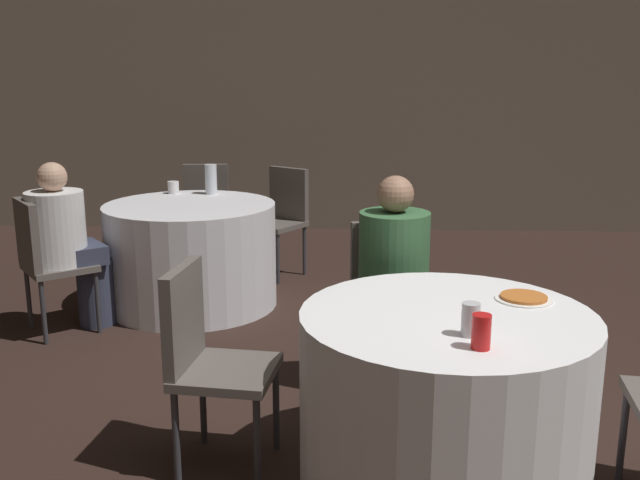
{
  "coord_description": "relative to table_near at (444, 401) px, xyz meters",
  "views": [
    {
      "loc": [
        -0.44,
        -2.54,
        1.67
      ],
      "look_at": [
        -0.6,
        0.9,
        0.84
      ],
      "focal_mm": 40.0,
      "sensor_mm": 36.0,
      "label": 1
    }
  ],
  "objects": [
    {
      "name": "soda_can_silver",
      "position": [
        0.05,
        -0.23,
        0.43
      ],
      "size": [
        0.07,
        0.07,
        0.12
      ],
      "color": "silver",
      "rests_on": "table_near"
    },
    {
      "name": "chair_near_north",
      "position": [
        -0.18,
        0.98,
        0.16
      ],
      "size": [
        0.46,
        0.47,
        0.88
      ],
      "rotation": [
        0.0,
        0.0,
        -2.96
      ],
      "color": "#59514C",
      "rests_on": "ground_plane"
    },
    {
      "name": "wall_back",
      "position": [
        0.06,
        4.87,
        1.03
      ],
      "size": [
        16.0,
        0.06,
        2.8
      ],
      "color": "#7A6B5B",
      "rests_on": "ground_plane"
    },
    {
      "name": "chair_near_west",
      "position": [
        -0.99,
        0.12,
        0.16
      ],
      "size": [
        0.45,
        0.44,
        0.88
      ],
      "rotation": [
        0.0,
        0.0,
        -1.69
      ],
      "color": "#59514C",
      "rests_on": "ground_plane"
    },
    {
      "name": "table_far",
      "position": [
        -1.53,
        2.26,
        0.0
      ],
      "size": [
        1.21,
        1.21,
        0.74
      ],
      "color": "silver",
      "rests_on": "ground_plane"
    },
    {
      "name": "table_near",
      "position": [
        0.0,
        0.0,
        0.0
      ],
      "size": [
        1.16,
        1.16,
        0.74
      ],
      "color": "white",
      "rests_on": "ground_plane"
    },
    {
      "name": "bottle_far",
      "position": [
        -1.46,
        2.69,
        0.49
      ],
      "size": [
        0.09,
        0.09,
        0.23
      ],
      "color": "silver",
      "rests_on": "table_far"
    },
    {
      "name": "soda_can_red",
      "position": [
        0.07,
        -0.36,
        0.43
      ],
      "size": [
        0.07,
        0.07,
        0.12
      ],
      "color": "red",
      "rests_on": "table_near"
    },
    {
      "name": "cup_far",
      "position": [
        -1.75,
        2.7,
        0.42
      ],
      "size": [
        0.08,
        0.08,
        0.09
      ],
      "color": "white",
      "rests_on": "table_far"
    },
    {
      "name": "chair_far_northeast",
      "position": [
        -0.96,
        3.11,
        0.16
      ],
      "size": [
        0.56,
        0.56,
        0.88
      ],
      "rotation": [
        0.0,
        0.0,
        -3.74
      ],
      "color": "#59514C",
      "rests_on": "ground_plane"
    },
    {
      "name": "chair_far_southwest",
      "position": [
        -2.32,
        1.62,
        0.16
      ],
      "size": [
        0.56,
        0.56,
        0.88
      ],
      "rotation": [
        0.0,
        0.0,
        -0.89
      ],
      "color": "#59514C",
      "rests_on": "ground_plane"
    },
    {
      "name": "chair_far_north",
      "position": [
        -1.63,
        3.28,
        0.16
      ],
      "size": [
        0.44,
        0.44,
        0.88
      ],
      "rotation": [
        0.0,
        0.0,
        -3.04
      ],
      "color": "#59514C",
      "rests_on": "ground_plane"
    },
    {
      "name": "pizza_plate_near",
      "position": [
        0.33,
        0.19,
        0.38
      ],
      "size": [
        0.24,
        0.24,
        0.02
      ],
      "color": "white",
      "rests_on": "table_near"
    },
    {
      "name": "person_green_jacket",
      "position": [
        -0.15,
        0.82,
        0.22
      ],
      "size": [
        0.4,
        0.52,
        1.16
      ],
      "rotation": [
        0.0,
        0.0,
        -2.96
      ],
      "color": "#33384C",
      "rests_on": "ground_plane"
    },
    {
      "name": "person_white_shirt",
      "position": [
        -2.2,
        1.73,
        0.2
      ],
      "size": [
        0.5,
        0.48,
        1.11
      ],
      "rotation": [
        0.0,
        0.0,
        -0.89
      ],
      "color": "#33384C",
      "rests_on": "ground_plane"
    }
  ]
}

